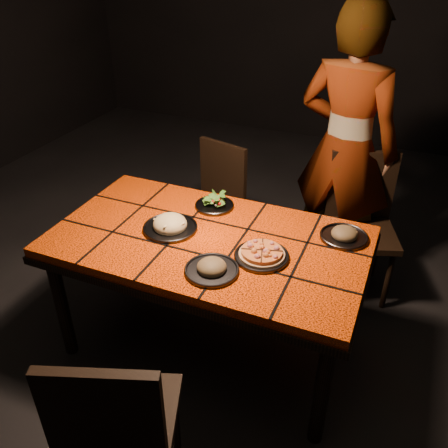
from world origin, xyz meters
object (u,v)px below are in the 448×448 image
at_px(dining_table, 209,250).
at_px(chair_near, 117,423).
at_px(chair_far_right, 360,215).
at_px(plate_pasta, 170,225).
at_px(plate_pizza, 262,255).
at_px(chair_far_left, 215,196).
at_px(diner, 346,149).

height_order(dining_table, chair_near, chair_near).
bearing_deg(chair_far_right, chair_near, -126.78).
height_order(chair_far_right, plate_pasta, chair_far_right).
relative_size(dining_table, plate_pizza, 5.86).
xyz_separation_m(chair_far_left, plate_pasta, (0.13, -0.87, 0.28)).
bearing_deg(dining_table, chair_far_left, 112.05).
xyz_separation_m(dining_table, diner, (0.48, 1.05, 0.24)).
xyz_separation_m(dining_table, plate_pasta, (-0.22, -0.01, 0.10)).
bearing_deg(chair_far_right, dining_table, -144.99).
xyz_separation_m(chair_near, chair_far_right, (0.59, 1.88, 0.01)).
bearing_deg(chair_far_left, diner, 27.75).
bearing_deg(plate_pizza, diner, 81.23).
bearing_deg(diner, dining_table, 77.44).
relative_size(dining_table, diner, 0.89).
height_order(chair_far_left, diner, diner).
relative_size(diner, plate_pasta, 6.32).
height_order(chair_near, plate_pasta, chair_near).
bearing_deg(chair_far_left, dining_table, -53.23).
relative_size(plate_pizza, plate_pasta, 0.96).
relative_size(dining_table, chair_far_right, 1.74).
bearing_deg(dining_table, chair_near, -86.28).
bearing_deg(chair_far_left, chair_far_right, 17.52).
distance_m(dining_table, chair_far_right, 1.13).
relative_size(chair_far_left, plate_pizza, 3.10).
height_order(chair_far_left, plate_pasta, chair_far_left).
bearing_deg(diner, chair_far_left, 25.01).
distance_m(dining_table, chair_far_left, 0.95).
bearing_deg(chair_far_right, plate_pizza, -128.82).
relative_size(chair_far_left, chair_far_right, 0.92).
bearing_deg(dining_table, plate_pizza, -11.07).
bearing_deg(dining_table, diner, 65.44).
relative_size(chair_far_left, diner, 0.47).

